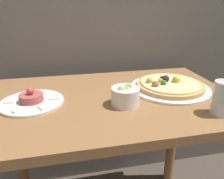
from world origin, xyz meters
The scene contains 5 objects.
dining_table centered at (0.00, 0.33, 0.66)m, with size 1.06×0.67×0.80m.
pizza_plate centered at (0.28, 0.36, 0.81)m, with size 0.36×0.36×0.06m.
tartare_plate centered at (-0.31, 0.34, 0.81)m, with size 0.25×0.25×0.07m.
small_bowl centered at (0.04, 0.25, 0.84)m, with size 0.11×0.11×0.08m.
drinking_glass centered at (0.35, 0.11, 0.86)m, with size 0.07×0.07×0.12m.
Camera 1 is at (-0.17, -0.49, 1.17)m, focal length 35.00 mm.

